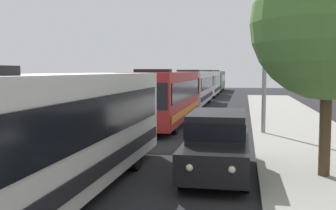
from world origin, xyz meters
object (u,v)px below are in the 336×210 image
bus_middle (193,87)px  bus_fourth_in_line (207,82)px  bus_rear (215,80)px  roadside_tree (329,23)px  bus_second_in_line (166,96)px  white_suv (217,141)px  box_truck_oncoming (195,80)px  streetlamp_mid (265,27)px  bus_lead (56,131)px

bus_middle → bus_fourth_in_line: bearing=90.0°
bus_rear → roadside_tree: 51.51m
bus_fourth_in_line → bus_middle: bearing=-90.0°
bus_second_in_line → bus_rear: bearing=90.0°
white_suv → box_truck_oncoming: 52.98m
white_suv → streetlamp_mid: size_ratio=0.60×
bus_lead → streetlamp_mid: bearing=63.8°
bus_second_in_line → bus_fourth_in_line: size_ratio=1.03×
bus_middle → white_suv: bus_middle is taller
bus_lead → box_truck_oncoming: (-3.30, 55.53, 0.02)m
bus_lead → bus_second_in_line: size_ratio=1.04×
white_suv → bus_lead: bearing=-140.7°
bus_fourth_in_line → box_truck_oncoming: bus_fourth_in_line is taller
bus_lead → bus_rear: bearing=90.0°
bus_lead → bus_second_in_line: 13.94m
bus_lead → roadside_tree: bearing=23.9°
bus_second_in_line → box_truck_oncoming: bearing=94.5°
roadside_tree → streetlamp_mid: bearing=99.5°
bus_second_in_line → box_truck_oncoming: size_ratio=1.35×
bus_fourth_in_line → streetlamp_mid: size_ratio=1.29×
bus_fourth_in_line → roadside_tree: bearing=-79.9°
bus_lead → roadside_tree: roadside_tree is taller
bus_second_in_line → bus_fourth_in_line: bearing=90.0°
bus_lead → bus_fourth_in_line: 40.80m
bus_second_in_line → box_truck_oncoming: (-3.30, 41.59, 0.02)m
bus_middle → streetlamp_mid: (5.40, -16.06, 3.50)m
bus_rear → roadside_tree: bearing=-82.5°
bus_lead → bus_fourth_in_line: size_ratio=1.07×
bus_second_in_line → streetlamp_mid: size_ratio=1.33×
bus_fourth_in_line → bus_rear: size_ratio=0.89×
white_suv → box_truck_oncoming: bearing=97.6°
bus_lead → roadside_tree: (6.73, 2.98, 2.74)m
bus_second_in_line → roadside_tree: roadside_tree is taller
bus_middle → streetlamp_mid: bearing=-71.4°
bus_rear → box_truck_oncoming: (-3.30, 1.56, 0.02)m
bus_lead → bus_middle: bearing=90.0°
box_truck_oncoming → roadside_tree: 53.58m
bus_second_in_line → bus_middle: bearing=90.0°
streetlamp_mid → roadside_tree: 8.12m
streetlamp_mid → bus_second_in_line: bearing=151.0°
bus_fourth_in_line → box_truck_oncoming: (-3.30, 14.74, 0.02)m
bus_lead → white_suv: bus_lead is taller
bus_lead → streetlamp_mid: (5.40, 10.95, 3.50)m
white_suv → bus_fourth_in_line: bearing=95.6°
bus_second_in_line → box_truck_oncoming: 41.72m
bus_lead → bus_rear: (0.00, 53.97, 0.00)m
bus_second_in_line → roadside_tree: (6.73, -10.96, 2.74)m
bus_lead → bus_middle: (0.00, 27.01, 0.00)m
bus_rear → streetlamp_mid: size_ratio=1.45×
bus_rear → white_suv: (3.70, -50.94, -0.66)m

